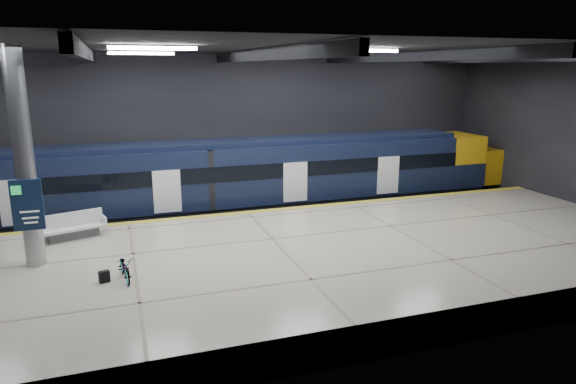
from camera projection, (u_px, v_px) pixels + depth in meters
name	position (u px, v px, depth m)	size (l,w,h in m)	color
ground	(265.00, 257.00, 20.33)	(30.00, 30.00, 0.00)	black
room_shell	(263.00, 112.00, 18.98)	(30.10, 16.10, 8.05)	black
platform	(285.00, 267.00, 17.90)	(30.00, 11.00, 1.10)	beige
safety_strip	(247.00, 212.00, 22.60)	(30.00, 0.40, 0.01)	gold
rails	(234.00, 218.00, 25.37)	(30.00, 1.52, 0.16)	gray
train	(263.00, 177.00, 25.37)	(29.40, 2.84, 3.79)	black
bench	(73.00, 229.00, 19.13)	(2.45, 1.57, 1.01)	#595B60
bicycle	(125.00, 267.00, 15.36)	(0.51, 1.47, 0.77)	#99999E
pannier_bag	(104.00, 277.00, 15.22)	(0.30, 0.18, 0.35)	black
info_column	(24.00, 162.00, 15.83)	(0.90, 0.78, 6.90)	#9EA0A5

